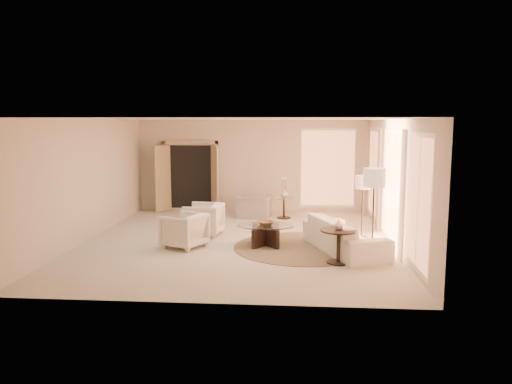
# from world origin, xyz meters

# --- Properties ---
(room) EXTENTS (7.04, 8.04, 2.83)m
(room) POSITION_xyz_m (0.00, 0.00, 1.40)
(room) COLOR beige
(room) RESTS_ON ground
(windows_right) EXTENTS (0.10, 6.40, 2.40)m
(windows_right) POSITION_xyz_m (3.45, 0.10, 1.35)
(windows_right) COLOR #EC915E
(windows_right) RESTS_ON room
(window_back_corner) EXTENTS (1.70, 0.10, 2.40)m
(window_back_corner) POSITION_xyz_m (2.30, 3.95, 1.35)
(window_back_corner) COLOR #EC915E
(window_back_corner) RESTS_ON room
(curtains_right) EXTENTS (0.06, 5.20, 2.60)m
(curtains_right) POSITION_xyz_m (3.40, 1.00, 1.30)
(curtains_right) COLOR tan
(curtains_right) RESTS_ON room
(french_doors) EXTENTS (1.95, 0.66, 2.16)m
(french_doors) POSITION_xyz_m (-1.90, 3.82, 1.07)
(french_doors) COLOR tan
(french_doors) RESTS_ON room
(area_rug) EXTENTS (3.95, 3.95, 0.01)m
(area_rug) POSITION_xyz_m (1.48, -0.47, 0.01)
(area_rug) COLOR #413423
(area_rug) RESTS_ON room
(sofa) EXTENTS (1.74, 2.61, 0.71)m
(sofa) POSITION_xyz_m (2.37, -0.74, 0.35)
(sofa) COLOR white
(sofa) RESTS_ON room
(armchair_left) EXTENTS (0.87, 0.91, 0.86)m
(armchair_left) POSITION_xyz_m (-0.89, 0.58, 0.43)
(armchair_left) COLOR white
(armchair_left) RESTS_ON room
(armchair_right) EXTENTS (1.03, 1.06, 0.83)m
(armchair_right) POSITION_xyz_m (-1.10, -0.64, 0.41)
(armchair_right) COLOR white
(armchair_right) RESTS_ON room
(accent_chair) EXTENTS (1.05, 0.74, 0.87)m
(accent_chair) POSITION_xyz_m (0.13, 2.96, 0.43)
(accent_chair) COLOR gray
(accent_chair) RESTS_ON room
(coffee_table) EXTENTS (1.33, 1.33, 0.46)m
(coffee_table) POSITION_xyz_m (0.67, -0.35, 0.29)
(coffee_table) COLOR black
(coffee_table) RESTS_ON room
(end_table) EXTENTS (0.71, 0.71, 0.67)m
(end_table) POSITION_xyz_m (2.17, -1.65, 0.46)
(end_table) COLOR black
(end_table) RESTS_ON room
(side_table) EXTENTS (0.53, 0.53, 0.61)m
(side_table) POSITION_xyz_m (1.01, 2.89, 0.37)
(side_table) COLOR black
(side_table) RESTS_ON room
(floor_lamp_near) EXTENTS (0.36, 0.36, 1.49)m
(floor_lamp_near) POSITION_xyz_m (2.90, 0.55, 1.27)
(floor_lamp_near) COLOR black
(floor_lamp_near) RESTS_ON room
(floor_lamp_far) EXTENTS (0.44, 0.44, 1.82)m
(floor_lamp_far) POSITION_xyz_m (2.90, -1.11, 1.55)
(floor_lamp_far) COLOR black
(floor_lamp_far) RESTS_ON room
(bowl) EXTENTS (0.50, 0.50, 0.09)m
(bowl) POSITION_xyz_m (0.67, -0.35, 0.51)
(bowl) COLOR brown
(bowl) RESTS_ON coffee_table
(end_vase) EXTENTS (0.21, 0.21, 0.19)m
(end_vase) POSITION_xyz_m (2.17, -1.65, 0.76)
(end_vase) COLOR silver
(end_vase) RESTS_ON end_table
(side_vase) EXTENTS (0.28, 0.28, 0.23)m
(side_vase) POSITION_xyz_m (1.01, 2.89, 0.72)
(side_vase) COLOR silver
(side_vase) RESTS_ON side_table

